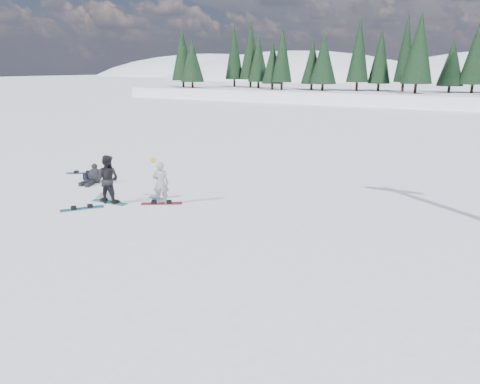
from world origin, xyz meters
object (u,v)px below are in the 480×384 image
(snowboard_loose_a, at_px, (82,209))
(snowboard_loose_c, at_px, (82,173))
(gear_bag, at_px, (88,177))
(snowboarder_man, at_px, (108,179))
(snowboarder_woman, at_px, (161,183))
(seated_rider, at_px, (94,176))

(snowboard_loose_a, distance_m, snowboard_loose_c, 6.00)
(gear_bag, distance_m, snowboard_loose_a, 4.49)
(snowboarder_man, relative_size, snowboard_loose_c, 1.21)
(snowboarder_woman, relative_size, snowboard_loose_c, 1.16)
(snowboarder_man, bearing_deg, snowboarder_woman, -168.20)
(snowboarder_man, distance_m, gear_bag, 4.08)
(snowboarder_woman, xyz_separation_m, snowboard_loose_a, (-2.03, -1.95, -0.80))
(gear_bag, bearing_deg, snowboarder_man, -30.70)
(snowboarder_man, distance_m, snowboard_loose_a, 1.43)
(snowboard_loose_a, bearing_deg, snowboarder_woman, -11.89)
(seated_rider, bearing_deg, snowboarder_man, -45.36)
(snowboarder_woman, relative_size, snowboard_loose_a, 1.16)
(snowboarder_woman, bearing_deg, snowboard_loose_c, -48.88)
(snowboarder_man, bearing_deg, snowboard_loose_a, 63.58)
(snowboarder_woman, relative_size, snowboarder_man, 0.96)
(snowboarder_man, distance_m, seated_rider, 3.33)
(snowboarder_woman, bearing_deg, snowboarder_man, -6.18)
(seated_rider, bearing_deg, gear_bag, 147.62)
(snowboarder_man, height_order, snowboard_loose_c, snowboarder_man)
(snowboard_loose_c, bearing_deg, snowboarder_man, -61.88)
(seated_rider, relative_size, snowboard_loose_c, 0.73)
(seated_rider, distance_m, gear_bag, 0.77)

